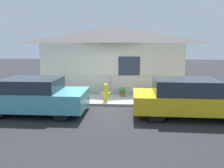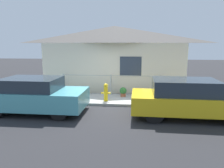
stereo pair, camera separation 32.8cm
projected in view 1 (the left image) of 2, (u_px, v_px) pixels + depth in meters
The scene contains 8 objects.
ground_plane at pixel (107, 106), 9.16m from camera, with size 60.00×60.00×0.00m, color #262628.
sidewalk at pixel (109, 99), 10.08m from camera, with size 24.00×1.90×0.11m.
house at pixel (112, 39), 11.96m from camera, with size 7.92×2.23×3.57m.
fence at pixel (110, 83), 10.76m from camera, with size 4.90×0.10×1.00m.
car_left at pixel (36, 96), 8.13m from camera, with size 3.72×1.81×1.33m.
car_right at pixel (188, 98), 7.75m from camera, with size 4.00×1.77×1.36m.
fire_hydrant at pixel (106, 92), 9.52m from camera, with size 0.42×0.19×0.78m.
potted_plant_near_hydrant at pixel (122, 92), 10.42m from camera, with size 0.33×0.33×0.45m.
Camera 1 is at (0.83, -8.81, 2.55)m, focal length 35.00 mm.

